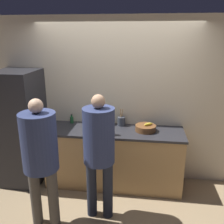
{
  "coord_description": "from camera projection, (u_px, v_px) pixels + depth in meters",
  "views": [
    {
      "loc": [
        0.45,
        -3.16,
        2.32
      ],
      "look_at": [
        0.0,
        0.15,
        1.28
      ],
      "focal_mm": 40.0,
      "sensor_mm": 36.0,
      "label": 1
    }
  ],
  "objects": [
    {
      "name": "bottle_clear",
      "position": [
        111.0,
        129.0,
        3.58
      ],
      "size": [
        0.08,
        0.08,
        0.22
      ],
      "color": "silver",
      "rests_on": "counter"
    },
    {
      "name": "ground_plane",
      "position": [
        111.0,
        196.0,
        3.74
      ],
      "size": [
        14.0,
        14.0,
        0.0
      ],
      "primitive_type": "plane",
      "color": "#9E8460"
    },
    {
      "name": "refrigerator",
      "position": [
        21.0,
        128.0,
        3.95
      ],
      "size": [
        0.63,
        0.74,
        1.81
      ],
      "color": "#232328",
      "rests_on": "ground_plane"
    },
    {
      "name": "person_center",
      "position": [
        99.0,
        146.0,
        3.06
      ],
      "size": [
        0.39,
        0.39,
        1.66
      ],
      "color": "#232838",
      "rests_on": "ground_plane"
    },
    {
      "name": "bottle_green",
      "position": [
        72.0,
        120.0,
        4.08
      ],
      "size": [
        0.06,
        0.06,
        0.15
      ],
      "color": "#236033",
      "rests_on": "counter"
    },
    {
      "name": "fruit_bowl",
      "position": [
        146.0,
        128.0,
        3.74
      ],
      "size": [
        0.31,
        0.31,
        0.13
      ],
      "color": "brown",
      "rests_on": "counter"
    },
    {
      "name": "counter",
      "position": [
        114.0,
        157.0,
        3.95
      ],
      "size": [
        2.12,
        0.66,
        0.93
      ],
      "color": "tan",
      "rests_on": "ground_plane"
    },
    {
      "name": "person_left",
      "position": [
        40.0,
        151.0,
        2.9
      ],
      "size": [
        0.42,
        0.42,
        1.65
      ],
      "color": "#4C4742",
      "rests_on": "ground_plane"
    },
    {
      "name": "potted_plant",
      "position": [
        106.0,
        116.0,
        4.01
      ],
      "size": [
        0.16,
        0.16,
        0.25
      ],
      "color": "#3D3D42",
      "rests_on": "counter"
    },
    {
      "name": "wall_back",
      "position": [
        117.0,
        101.0,
        3.99
      ],
      "size": [
        5.2,
        0.06,
        2.6
      ],
      "color": "beige",
      "rests_on": "ground_plane"
    },
    {
      "name": "cup_black",
      "position": [
        100.0,
        128.0,
        3.73
      ],
      "size": [
        0.08,
        0.08,
        0.1
      ],
      "color": "#28282D",
      "rests_on": "counter"
    },
    {
      "name": "utensil_crock",
      "position": [
        121.0,
        121.0,
        3.96
      ],
      "size": [
        0.12,
        0.12,
        0.28
      ],
      "color": "#3D424C",
      "rests_on": "counter"
    }
  ]
}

